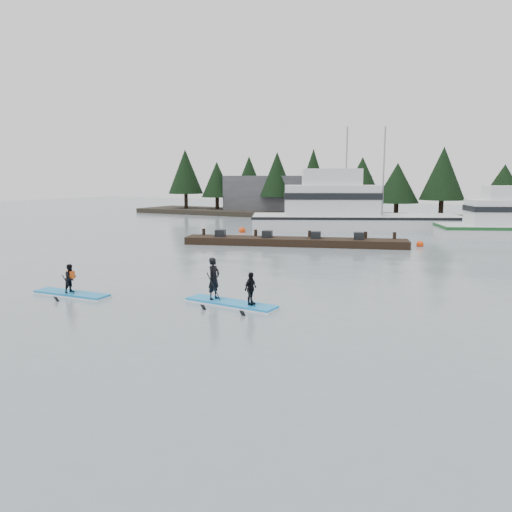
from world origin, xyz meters
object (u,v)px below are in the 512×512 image
at_px(floating_dock, 295,242).
at_px(paddleboard_duo, 230,291).
at_px(paddleboard_solo, 71,286).
at_px(fishing_boat_large, 349,221).

distance_m(floating_dock, paddleboard_duo, 17.26).
bearing_deg(paddleboard_solo, paddleboard_duo, 10.79).
height_order(floating_dock, paddleboard_duo, paddleboard_duo).
relative_size(paddleboard_solo, paddleboard_duo, 0.91).
xyz_separation_m(paddleboard_solo, paddleboard_duo, (6.64, 1.69, 0.17)).
xyz_separation_m(fishing_boat_large, floating_dock, (-0.29, -12.10, -0.54)).
relative_size(floating_dock, paddleboard_solo, 4.57).
relative_size(fishing_boat_large, paddleboard_duo, 5.03).
bearing_deg(paddleboard_duo, fishing_boat_large, 102.34).
height_order(fishing_boat_large, paddleboard_duo, fishing_boat_large).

